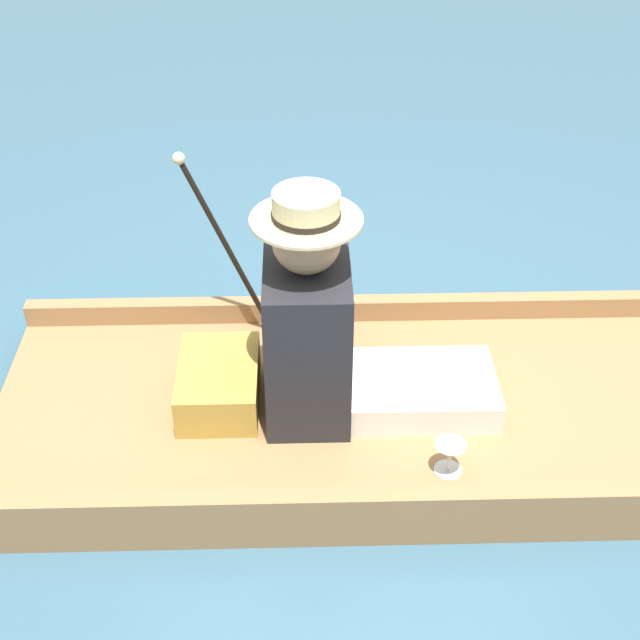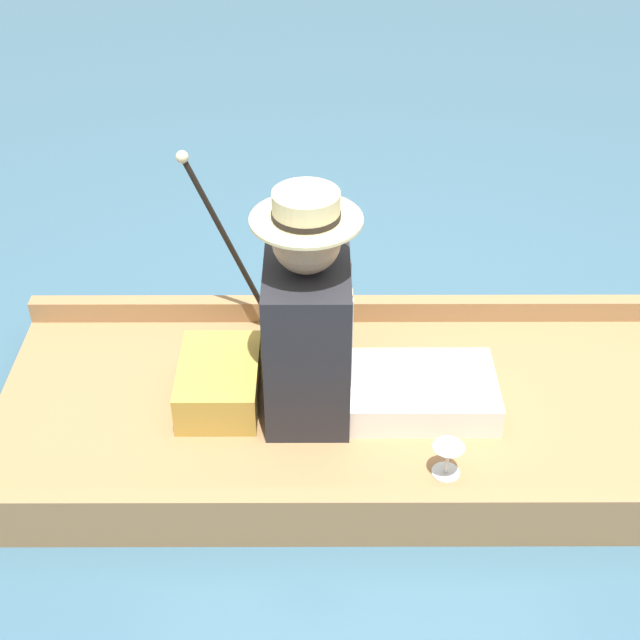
# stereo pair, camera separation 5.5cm
# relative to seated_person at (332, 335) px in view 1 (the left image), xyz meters

# --- Properties ---
(ground_plane) EXTENTS (16.00, 16.00, 0.00)m
(ground_plane) POSITION_rel_seated_person_xyz_m (-0.01, 0.15, -0.40)
(ground_plane) COLOR #385B70
(punt_boat) EXTENTS (1.04, 2.56, 0.19)m
(punt_boat) POSITION_rel_seated_person_xyz_m (-0.01, 0.15, -0.34)
(punt_boat) COLOR #997047
(punt_boat) RESTS_ON ground_plane
(seat_cushion) EXTENTS (0.38, 0.26, 0.15)m
(seat_cushion) POSITION_rel_seated_person_xyz_m (-0.03, -0.38, -0.22)
(seat_cushion) COLOR #B7933D
(seat_cushion) RESTS_ON punt_boat
(seated_person) EXTENTS (0.37, 0.79, 0.80)m
(seated_person) POSITION_rel_seated_person_xyz_m (0.00, 0.00, 0.00)
(seated_person) COLOR white
(seated_person) RESTS_ON punt_boat
(teddy_bear) EXTENTS (0.29, 0.17, 0.41)m
(teddy_bear) POSITION_rel_seated_person_xyz_m (-0.32, -0.03, -0.10)
(teddy_bear) COLOR tan
(teddy_bear) RESTS_ON punt_boat
(wine_glass) EXTENTS (0.10, 0.10, 0.11)m
(wine_glass) POSITION_rel_seated_person_xyz_m (0.32, 0.35, -0.21)
(wine_glass) COLOR silver
(wine_glass) RESTS_ON punt_boat
(walking_cane) EXTENTS (0.04, 0.32, 0.73)m
(walking_cane) POSITION_rel_seated_person_xyz_m (-0.43, -0.38, 0.14)
(walking_cane) COLOR black
(walking_cane) RESTS_ON punt_boat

